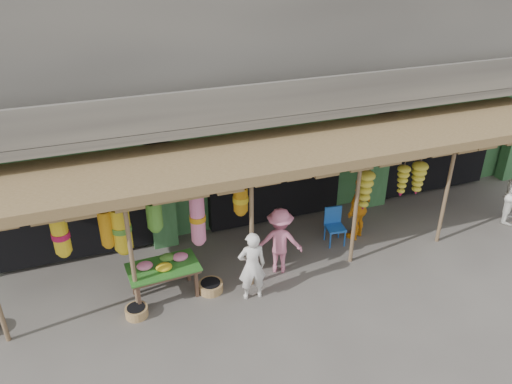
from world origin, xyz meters
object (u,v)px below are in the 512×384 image
object	(u,v)px
blue_chair	(334,223)
person_vendor	(359,208)
person_shopper	(280,241)
flower_table	(164,267)
person_front	(252,266)

from	to	relation	value
blue_chair	person_vendor	bearing A→B (deg)	4.96
person_vendor	blue_chair	bearing A→B (deg)	-32.22
person_vendor	person_shopper	distance (m)	2.48
blue_chair	person_shopper	distance (m)	1.87
flower_table	person_front	world-z (taller)	person_front
blue_chair	person_front	distance (m)	2.97
blue_chair	person_shopper	size ratio (longest dim) A/B	0.58
person_vendor	person_front	bearing A→B (deg)	-9.32
flower_table	person_vendor	bearing A→B (deg)	3.38
person_front	person_vendor	bearing A→B (deg)	-152.21
person_front	flower_table	bearing A→B (deg)	-16.18
flower_table	blue_chair	distance (m)	4.42
person_shopper	flower_table	bearing A→B (deg)	23.97
flower_table	person_shopper	xyz separation A→B (m)	(2.63, -0.03, 0.09)
person_front	person_shopper	size ratio (longest dim) A/B	1.01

